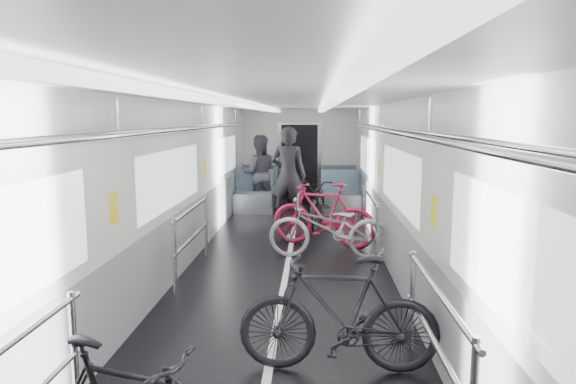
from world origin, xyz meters
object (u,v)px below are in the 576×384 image
object	(u,v)px
bike_right_near	(339,314)
person_standing	(288,176)
bike_right_far	(323,215)
bike_aisle	(319,202)
person_seated	(259,173)
bike_right_mid	(329,227)

from	to	relation	value
bike_right_near	person_standing	world-z (taller)	person_standing
bike_right_far	bike_aisle	world-z (taller)	bike_right_far
bike_right_near	bike_right_far	bearing A→B (deg)	-177.96
person_seated	bike_right_near	bearing A→B (deg)	93.53
bike_right_far	bike_aisle	size ratio (longest dim) A/B	0.98
person_standing	bike_right_mid	bearing A→B (deg)	118.57
bike_right_near	bike_aisle	size ratio (longest dim) A/B	0.93
bike_right_near	bike_right_mid	world-z (taller)	bike_right_near
bike_right_mid	bike_aisle	bearing A→B (deg)	-172.71
bike_right_near	bike_right_mid	bearing A→B (deg)	-179.00
bike_right_near	bike_aisle	distance (m)	6.10
bike_aisle	person_standing	xyz separation A→B (m)	(-0.62, 0.10, 0.52)
bike_right_mid	bike_right_far	xyz separation A→B (m)	(-0.08, 0.76, 0.06)
bike_right_near	person_seated	world-z (taller)	person_seated
person_seated	bike_aisle	bearing A→B (deg)	123.76
bike_right_near	bike_right_far	world-z (taller)	bike_right_far
bike_right_mid	bike_right_far	size ratio (longest dim) A/B	1.03
bike_right_far	person_seated	xyz separation A→B (m)	(-1.45, 3.31, 0.34)
bike_right_mid	person_seated	bearing A→B (deg)	-155.31
bike_right_far	person_standing	world-z (taller)	person_standing
bike_right_near	person_standing	size ratio (longest dim) A/B	0.86
bike_aisle	person_standing	bearing A→B (deg)	178.26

